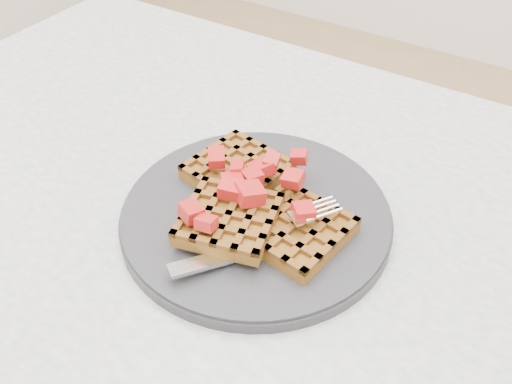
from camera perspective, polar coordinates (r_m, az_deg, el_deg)
table at (r=0.63m, az=1.80°, el=-14.11°), size 1.20×0.80×0.75m
plate at (r=0.58m, az=0.00°, el=-2.38°), size 0.27×0.27×0.02m
waffles at (r=0.56m, az=-0.19°, el=-1.19°), size 0.20×0.18×0.03m
strawberry_pile at (r=0.55m, az=0.00°, el=1.10°), size 0.15×0.15×0.02m
fork at (r=0.53m, az=1.28°, el=-4.97°), size 0.12×0.16×0.02m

